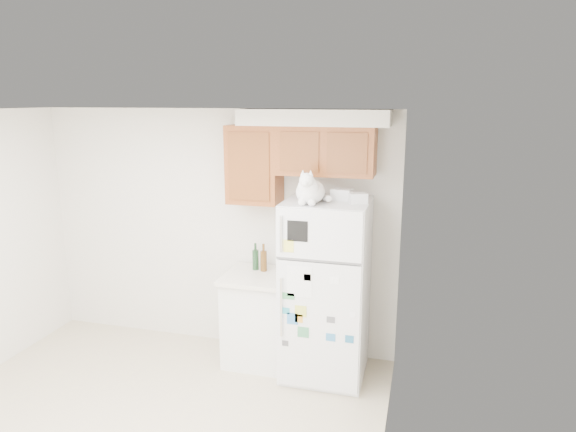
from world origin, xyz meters
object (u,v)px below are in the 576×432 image
at_px(storage_box_back, 342,194).
at_px(bottle_green, 255,256).
at_px(refrigerator, 326,290).
at_px(cat, 310,190).
at_px(storage_box_front, 358,198).
at_px(base_counter, 259,317).
at_px(bottle_amber, 264,258).

relative_size(storage_box_back, bottle_green, 0.66).
relative_size(refrigerator, cat, 3.78).
distance_m(refrigerator, storage_box_back, 0.91).
distance_m(refrigerator, storage_box_front, 0.94).
bearing_deg(base_counter, cat, -23.83).
bearing_deg(storage_box_back, bottle_green, -179.80).
xyz_separation_m(bottle_green, bottle_amber, (0.09, -0.02, 0.00)).
height_order(base_counter, bottle_green, bottle_green).
relative_size(refrigerator, bottle_green, 6.22).
xyz_separation_m(base_counter, cat, (0.57, -0.25, 1.36)).
height_order(base_counter, cat, cat).
relative_size(refrigerator, bottle_amber, 6.11).
height_order(storage_box_back, storage_box_front, storage_box_back).
height_order(cat, bottle_amber, cat).
bearing_deg(storage_box_back, refrigerator, -140.47).
bearing_deg(bottle_amber, cat, -32.85).
relative_size(cat, storage_box_back, 2.50).
height_order(storage_box_back, bottle_amber, storage_box_back).
bearing_deg(cat, storage_box_back, 46.34).
height_order(refrigerator, cat, cat).
height_order(refrigerator, storage_box_back, storage_box_back).
bearing_deg(refrigerator, cat, -124.07).
bearing_deg(refrigerator, storage_box_back, 31.47).
bearing_deg(bottle_green, storage_box_back, -7.87).
bearing_deg(base_counter, storage_box_back, -0.07).
xyz_separation_m(refrigerator, base_counter, (-0.69, 0.07, -0.39)).
bearing_deg(bottle_green, cat, -30.38).
height_order(storage_box_front, bottle_green, storage_box_front).
xyz_separation_m(base_counter, storage_box_front, (0.97, -0.11, 1.28)).
relative_size(base_counter, cat, 2.05).
relative_size(refrigerator, storage_box_back, 9.44).
bearing_deg(bottle_green, refrigerator, -14.38).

